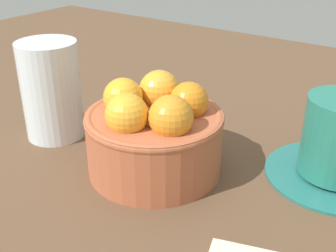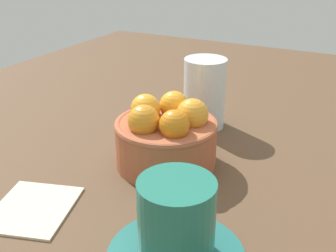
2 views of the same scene
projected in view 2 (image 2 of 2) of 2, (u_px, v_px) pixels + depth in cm
name	position (u px, v px, depth cm)	size (l,w,h in cm)	color
ground_plane	(166.00, 174.00, 58.49)	(149.69, 115.76, 3.47)	brown
terracotta_bowl	(166.00, 136.00, 55.94)	(14.11, 14.11, 9.77)	#AD5938
coffee_cup	(176.00, 226.00, 39.32)	(14.00, 14.00, 8.69)	#246A65
water_glass	(205.00, 93.00, 67.44)	(6.97, 6.97, 11.60)	silver
folded_napkin	(33.00, 207.00, 47.85)	(10.09, 8.89, 0.60)	beige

